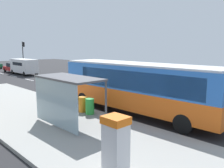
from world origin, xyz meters
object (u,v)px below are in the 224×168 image
at_px(white_van, 24,66).
at_px(traffic_light_near_side, 23,51).
at_px(recycling_bin_green, 90,106).
at_px(bus, 137,85).
at_px(bus_shelter, 64,89).
at_px(sedan_far, 14,68).
at_px(recycling_bin_orange, 83,104).
at_px(ticket_machine, 116,146).

relative_size(white_van, traffic_light_near_side, 1.05).
bearing_deg(traffic_light_near_side, white_van, -114.02).
xyz_separation_m(white_van, recycling_bin_green, (-6.40, -23.45, -0.69)).
bearing_deg(bus, bus_shelter, 168.81).
xyz_separation_m(traffic_light_near_side, bus_shelter, (-11.91, -31.53, -1.22)).
height_order(sedan_far, recycling_bin_green, sedan_far).
distance_m(sedan_far, bus_shelter, 29.52).
distance_m(recycling_bin_orange, traffic_light_near_side, 31.78).
relative_size(bus, sedan_far, 2.50).
bearing_deg(ticket_machine, bus_shelter, 73.92).
bearing_deg(sedan_far, recycling_bin_orange, -103.63).
height_order(traffic_light_near_side, bus_shelter, traffic_light_near_side).
bearing_deg(bus_shelter, ticket_machine, -106.08).
xyz_separation_m(bus, white_van, (3.91, 25.05, -0.50)).
distance_m(bus, recycling_bin_green, 3.19).
bearing_deg(recycling_bin_green, recycling_bin_orange, 90.00).
bearing_deg(recycling_bin_orange, traffic_light_near_side, 72.17).
height_order(sedan_far, recycling_bin_orange, sedan_far).
xyz_separation_m(ticket_machine, bus_shelter, (1.51, 5.25, 0.93)).
relative_size(bus, bus_shelter, 2.77).
distance_m(traffic_light_near_side, bus_shelter, 33.72).
distance_m(white_van, traffic_light_near_side, 8.34).
relative_size(recycling_bin_green, traffic_light_near_side, 0.19).
height_order(white_van, traffic_light_near_side, traffic_light_near_side).
height_order(recycling_bin_orange, bus_shelter, bus_shelter).
bearing_deg(recycling_bin_orange, sedan_far, 76.37).
distance_m(bus, ticket_machine, 7.60).
relative_size(ticket_machine, traffic_light_near_side, 0.39).
distance_m(sedan_far, traffic_light_near_side, 5.27).
relative_size(ticket_machine, bus_shelter, 0.48).
relative_size(bus, recycling_bin_orange, 11.66).
bearing_deg(traffic_light_near_side, sedan_far, -133.70).
relative_size(recycling_bin_green, bus_shelter, 0.24).
height_order(ticket_machine, recycling_bin_green, ticket_machine).
xyz_separation_m(sedan_far, recycling_bin_orange, (-6.50, -26.80, -0.14)).
relative_size(white_van, bus_shelter, 1.31).
height_order(bus, recycling_bin_green, bus).
xyz_separation_m(ticket_machine, recycling_bin_orange, (3.73, 6.63, -0.52)).
bearing_deg(recycling_bin_orange, recycling_bin_green, -90.00).
height_order(white_van, ticket_machine, white_van).
bearing_deg(recycling_bin_green, sedan_far, 76.70).
xyz_separation_m(recycling_bin_green, traffic_light_near_side, (9.70, 30.85, 2.66)).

